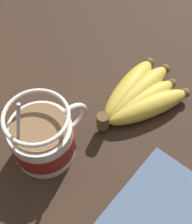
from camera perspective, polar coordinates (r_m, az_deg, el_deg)
name	(u,v)px	position (r cm, az deg, el deg)	size (l,w,h in cm)	color
table	(76,142)	(53.30, -3.69, -5.47)	(125.72, 125.72, 3.04)	#332319
coffee_mug	(43,138)	(47.71, -9.63, -4.77)	(13.57, 9.60, 14.52)	white
banana_bunch	(138,97)	(54.59, 7.77, 2.80)	(18.49, 12.80, 4.34)	brown
napkin	(158,212)	(47.54, 11.21, -17.53)	(19.24, 15.50, 0.60)	slate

